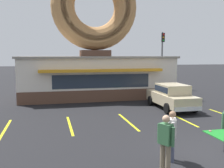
% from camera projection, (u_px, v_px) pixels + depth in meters
% --- Properties ---
extents(donut_shop_building, '(12.30, 6.75, 10.96)m').
position_uv_depth(donut_shop_building, '(95.00, 52.00, 21.81)').
color(donut_shop_building, brown).
rests_on(donut_shop_building, ground).
extents(mini_donut_mid_right, '(0.13, 0.13, 0.04)m').
position_uv_depth(mini_donut_mid_right, '(210.00, 131.00, 11.80)').
color(mini_donut_mid_right, '#D8667F').
rests_on(mini_donut_mid_right, putting_mat).
extents(car_champagne, '(2.02, 4.58, 1.60)m').
position_uv_depth(car_champagne, '(172.00, 95.00, 16.84)').
color(car_champagne, '#BCAD89').
rests_on(car_champagne, ground).
extents(pedestrian_blue_sweater_man, '(0.39, 0.54, 1.72)m').
position_uv_depth(pedestrian_blue_sweater_man, '(166.00, 141.00, 7.66)').
color(pedestrian_blue_sweater_man, '#7F7056').
rests_on(pedestrian_blue_sweater_man, ground).
extents(pedestrian_hooded_kid, '(0.36, 0.56, 1.66)m').
position_uv_depth(pedestrian_hooded_kid, '(172.00, 134.00, 8.47)').
color(pedestrian_hooded_kid, '#474C66').
rests_on(pedestrian_hooded_kid, ground).
extents(trash_bin, '(0.57, 0.57, 0.97)m').
position_uv_depth(trash_bin, '(168.00, 92.00, 20.89)').
color(trash_bin, '#232833').
rests_on(trash_bin, ground).
extents(traffic_light_pole, '(0.28, 0.47, 5.80)m').
position_uv_depth(traffic_light_pole, '(162.00, 53.00, 26.97)').
color(traffic_light_pole, '#595B60').
rests_on(traffic_light_pole, ground).
extents(parking_stripe_far_left, '(0.12, 3.60, 0.01)m').
position_uv_depth(parking_stripe_far_left, '(5.00, 129.00, 12.23)').
color(parking_stripe_far_left, yellow).
rests_on(parking_stripe_far_left, ground).
extents(parking_stripe_left, '(0.12, 3.60, 0.01)m').
position_uv_depth(parking_stripe_left, '(70.00, 125.00, 12.92)').
color(parking_stripe_left, yellow).
rests_on(parking_stripe_left, ground).
extents(parking_stripe_mid_left, '(0.12, 3.60, 0.01)m').
position_uv_depth(parking_stripe_mid_left, '(128.00, 122.00, 13.62)').
color(parking_stripe_mid_left, yellow).
rests_on(parking_stripe_mid_left, ground).
extents(parking_stripe_centre, '(0.12, 3.60, 0.01)m').
position_uv_depth(parking_stripe_centre, '(181.00, 118.00, 14.31)').
color(parking_stripe_centre, yellow).
rests_on(parking_stripe_centre, ground).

